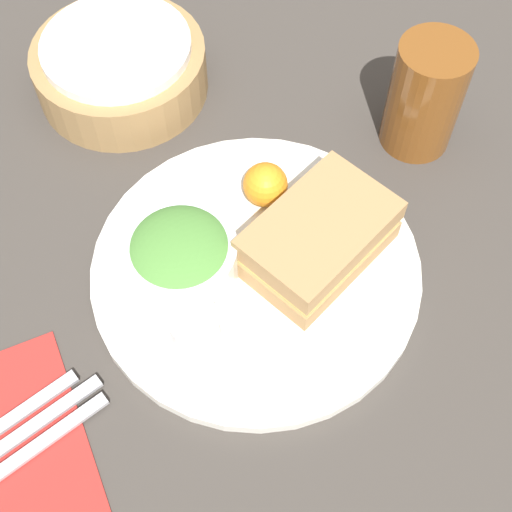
% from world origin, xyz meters
% --- Properties ---
extents(ground_plane, '(4.00, 4.00, 0.00)m').
position_xyz_m(ground_plane, '(0.00, 0.00, 0.00)').
color(ground_plane, '#3D3833').
extents(plate, '(0.33, 0.33, 0.01)m').
position_xyz_m(plate, '(0.00, 0.00, 0.01)').
color(plate, white).
rests_on(plate, ground_plane).
extents(sandwich, '(0.17, 0.15, 0.06)m').
position_xyz_m(sandwich, '(0.06, -0.01, 0.04)').
color(sandwich, '#A37A4C').
rests_on(sandwich, plate).
extents(salad_bowl, '(0.11, 0.11, 0.06)m').
position_xyz_m(salad_bowl, '(-0.07, 0.02, 0.05)').
color(salad_bowl, white).
rests_on(salad_bowl, plate).
extents(dressing_cup, '(0.05, 0.05, 0.04)m').
position_xyz_m(dressing_cup, '(-0.08, -0.05, 0.03)').
color(dressing_cup, '#B7B7BC').
rests_on(dressing_cup, plate).
extents(orange_wedge, '(0.05, 0.05, 0.05)m').
position_xyz_m(orange_wedge, '(0.04, 0.07, 0.04)').
color(orange_wedge, orange).
rests_on(orange_wedge, plate).
extents(drink_glass, '(0.08, 0.08, 0.13)m').
position_xyz_m(drink_glass, '(0.24, 0.09, 0.07)').
color(drink_glass, brown).
rests_on(drink_glass, ground_plane).
extents(bread_basket, '(0.20, 0.20, 0.07)m').
position_xyz_m(bread_basket, '(-0.04, 0.30, 0.03)').
color(bread_basket, '#997547').
rests_on(bread_basket, ground_plane).
extents(napkin, '(0.15, 0.19, 0.00)m').
position_xyz_m(napkin, '(-0.28, -0.08, 0.00)').
color(napkin, '#B22823').
rests_on(napkin, ground_plane).
extents(fork, '(0.20, 0.06, 0.01)m').
position_xyz_m(fork, '(-0.28, -0.09, 0.01)').
color(fork, '#B2B2B7').
rests_on(fork, napkin).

